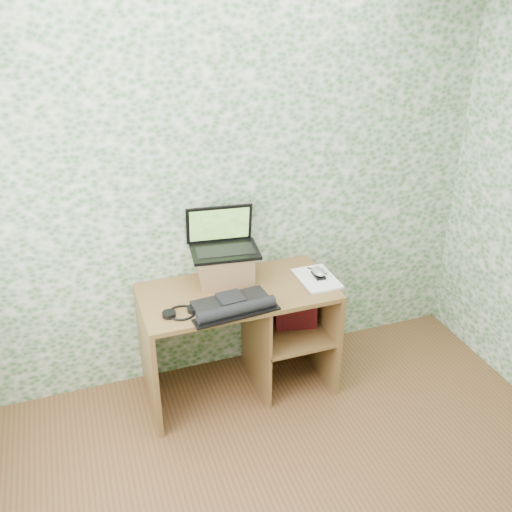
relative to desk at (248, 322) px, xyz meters
name	(u,v)px	position (x,y,z in m)	size (l,w,h in m)	color
wall_back	(221,190)	(-0.08, 0.28, 0.82)	(3.50, 3.50, 0.00)	silver
desk	(248,322)	(0.00, 0.00, 0.00)	(1.20, 0.60, 0.75)	brown
riser	(225,267)	(-0.11, 0.12, 0.37)	(0.33, 0.27, 0.20)	brown
laptop	(223,240)	(-0.11, 0.16, 0.53)	(0.45, 0.34, 0.28)	black
keyboard	(233,306)	(-0.17, -0.22, 0.29)	(0.52, 0.30, 0.07)	black
headphones	(182,312)	(-0.46, -0.17, 0.28)	(0.23, 0.17, 0.03)	black
notepad	(317,279)	(0.44, -0.07, 0.28)	(0.23, 0.32, 0.02)	white
mouse	(319,273)	(0.46, -0.05, 0.30)	(0.07, 0.12, 0.04)	#BABABC
pen	(317,271)	(0.48, 0.01, 0.29)	(0.01, 0.01, 0.14)	black
red_box	(296,306)	(0.32, -0.03, 0.07)	(0.27, 0.09, 0.33)	maroon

